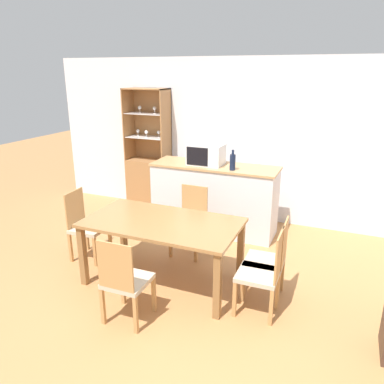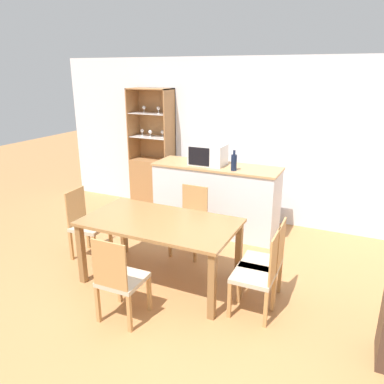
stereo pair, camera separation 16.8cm
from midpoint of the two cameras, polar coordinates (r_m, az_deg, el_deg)
name	(u,v)px [view 1 (the left image)]	position (r m, az deg, el deg)	size (l,w,h in m)	color
ground_plane	(172,299)	(4.20, -4.25, -15.90)	(18.00, 18.00, 0.00)	#B27A47
wall_back	(243,141)	(6.04, 6.93, 7.75)	(6.80, 0.06, 2.55)	silver
kitchen_counter	(214,198)	(5.63, 2.53, -0.94)	(1.87, 0.61, 1.02)	silver
display_cabinet	(149,175)	(6.61, -7.26, 2.63)	(0.73, 0.39, 2.06)	#A37042
dining_table	(162,229)	(4.22, -5.68, -5.57)	(1.72, 0.94, 0.75)	olive
dining_chair_head_far	(190,222)	(4.95, -1.25, -4.55)	(0.41, 0.41, 0.90)	#C1B299
dining_chair_side_right_far	(269,260)	(4.07, 10.44, -10.20)	(0.41, 0.41, 0.90)	#C1B299
dining_chair_side_left_far	(86,226)	(5.04, -16.78, -4.98)	(0.43, 0.43, 0.90)	#C1B299
dining_chair_side_right_near	(263,273)	(3.82, 9.47, -12.10)	(0.41, 0.41, 0.90)	#C1B299
dining_chair_head_near	(125,281)	(3.72, -11.49, -13.12)	(0.41, 0.41, 0.90)	#C1B299
microwave	(206,154)	(5.48, 1.27, 5.74)	(0.50, 0.35, 0.30)	silver
wine_bottle	(233,162)	(5.19, 5.28, 4.60)	(0.08, 0.08, 0.28)	#141E38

